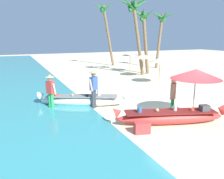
{
  "coord_description": "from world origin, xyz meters",
  "views": [
    {
      "loc": [
        -6.7,
        -7.46,
        3.36
      ],
      "look_at": [
        -2.37,
        2.38,
        0.9
      ],
      "focal_mm": 37.25,
      "sensor_mm": 36.0,
      "label": 1
    }
  ],
  "objects_px": {
    "palm_tree_mid_cluster": "(162,22)",
    "palm_tree_tall_inland": "(134,12)",
    "patio_umbrella_large": "(196,74)",
    "cooler_box": "(142,128)",
    "person_vendor_assistant": "(50,90)",
    "palm_tree_far_behind": "(105,16)",
    "person_tourist_customer": "(173,95)",
    "boat_red_foreground": "(170,117)",
    "palm_tree_leaning_seaward": "(144,22)",
    "person_vendor_hatted": "(94,86)",
    "boat_white_midground": "(82,100)"
  },
  "relations": [
    {
      "from": "patio_umbrella_large",
      "to": "cooler_box",
      "type": "bearing_deg",
      "value": -169.47
    },
    {
      "from": "boat_red_foreground",
      "to": "palm_tree_leaning_seaward",
      "type": "bearing_deg",
      "value": 64.09
    },
    {
      "from": "palm_tree_tall_inland",
      "to": "person_tourist_customer",
      "type": "bearing_deg",
      "value": -109.86
    },
    {
      "from": "patio_umbrella_large",
      "to": "cooler_box",
      "type": "height_order",
      "value": "patio_umbrella_large"
    },
    {
      "from": "boat_white_midground",
      "to": "person_vendor_hatted",
      "type": "xyz_separation_m",
      "value": [
        0.42,
        -0.58,
        0.79
      ]
    },
    {
      "from": "palm_tree_mid_cluster",
      "to": "palm_tree_tall_inland",
      "type": "bearing_deg",
      "value": -147.5
    },
    {
      "from": "person_vendor_hatted",
      "to": "palm_tree_mid_cluster",
      "type": "distance_m",
      "value": 16.32
    },
    {
      "from": "boat_red_foreground",
      "to": "person_tourist_customer",
      "type": "xyz_separation_m",
      "value": [
        0.65,
        0.74,
        0.65
      ]
    },
    {
      "from": "person_tourist_customer",
      "to": "person_vendor_assistant",
      "type": "height_order",
      "value": "person_vendor_assistant"
    },
    {
      "from": "patio_umbrella_large",
      "to": "palm_tree_tall_inland",
      "type": "bearing_deg",
      "value": 74.23
    },
    {
      "from": "boat_white_midground",
      "to": "palm_tree_leaning_seaward",
      "type": "xyz_separation_m",
      "value": [
        7.92,
        7.46,
        4.33
      ]
    },
    {
      "from": "palm_tree_leaning_seaward",
      "to": "palm_tree_mid_cluster",
      "type": "xyz_separation_m",
      "value": [
        3.98,
        2.94,
        0.21
      ]
    },
    {
      "from": "palm_tree_leaning_seaward",
      "to": "cooler_box",
      "type": "xyz_separation_m",
      "value": [
        -6.93,
        -11.52,
        -4.42
      ]
    },
    {
      "from": "person_vendor_assistant",
      "to": "palm_tree_far_behind",
      "type": "distance_m",
      "value": 17.44
    },
    {
      "from": "person_vendor_assistant",
      "to": "palm_tree_leaning_seaward",
      "type": "relative_size",
      "value": 0.29
    },
    {
      "from": "person_vendor_hatted",
      "to": "palm_tree_mid_cluster",
      "type": "xyz_separation_m",
      "value": [
        11.48,
        10.98,
        3.76
      ]
    },
    {
      "from": "boat_white_midground",
      "to": "palm_tree_mid_cluster",
      "type": "distance_m",
      "value": 16.44
    },
    {
      "from": "palm_tree_leaning_seaward",
      "to": "boat_white_midground",
      "type": "bearing_deg",
      "value": -136.71
    },
    {
      "from": "person_vendor_assistant",
      "to": "patio_umbrella_large",
      "type": "height_order",
      "value": "patio_umbrella_large"
    },
    {
      "from": "boat_red_foreground",
      "to": "boat_white_midground",
      "type": "bearing_deg",
      "value": 123.7
    },
    {
      "from": "boat_red_foreground",
      "to": "palm_tree_tall_inland",
      "type": "distance_m",
      "value": 12.74
    },
    {
      "from": "person_tourist_customer",
      "to": "cooler_box",
      "type": "distance_m",
      "value": 2.52
    },
    {
      "from": "person_tourist_customer",
      "to": "palm_tree_mid_cluster",
      "type": "bearing_deg",
      "value": 56.8
    },
    {
      "from": "boat_red_foreground",
      "to": "boat_white_midground",
      "type": "height_order",
      "value": "boat_red_foreground"
    },
    {
      "from": "person_vendor_hatted",
      "to": "person_tourist_customer",
      "type": "height_order",
      "value": "person_vendor_hatted"
    },
    {
      "from": "person_tourist_customer",
      "to": "palm_tree_far_behind",
      "type": "bearing_deg",
      "value": 77.17
    },
    {
      "from": "person_vendor_assistant",
      "to": "palm_tree_far_behind",
      "type": "relative_size",
      "value": 0.24
    },
    {
      "from": "person_tourist_customer",
      "to": "palm_tree_mid_cluster",
      "type": "height_order",
      "value": "palm_tree_mid_cluster"
    },
    {
      "from": "person_vendor_assistant",
      "to": "boat_white_midground",
      "type": "bearing_deg",
      "value": -0.84
    },
    {
      "from": "palm_tree_tall_inland",
      "to": "patio_umbrella_large",
      "type": "bearing_deg",
      "value": -105.77
    },
    {
      "from": "person_vendor_hatted",
      "to": "palm_tree_far_behind",
      "type": "bearing_deg",
      "value": 66.02
    },
    {
      "from": "cooler_box",
      "to": "palm_tree_far_behind",
      "type": "bearing_deg",
      "value": 84.77
    },
    {
      "from": "person_vendor_hatted",
      "to": "boat_white_midground",
      "type": "bearing_deg",
      "value": 125.97
    },
    {
      "from": "person_vendor_hatted",
      "to": "cooler_box",
      "type": "height_order",
      "value": "person_vendor_hatted"
    },
    {
      "from": "boat_white_midground",
      "to": "person_vendor_assistant",
      "type": "xyz_separation_m",
      "value": [
        -1.49,
        0.02,
        0.68
      ]
    },
    {
      "from": "patio_umbrella_large",
      "to": "boat_white_midground",
      "type": "bearing_deg",
      "value": 136.79
    },
    {
      "from": "palm_tree_far_behind",
      "to": "cooler_box",
      "type": "height_order",
      "value": "palm_tree_far_behind"
    },
    {
      "from": "boat_red_foreground",
      "to": "palm_tree_mid_cluster",
      "type": "height_order",
      "value": "palm_tree_mid_cluster"
    },
    {
      "from": "boat_white_midground",
      "to": "palm_tree_tall_inland",
      "type": "distance_m",
      "value": 11.08
    },
    {
      "from": "palm_tree_far_behind",
      "to": "boat_white_midground",
      "type": "bearing_deg",
      "value": -116.16
    },
    {
      "from": "person_vendor_hatted",
      "to": "cooler_box",
      "type": "relative_size",
      "value": 3.37
    },
    {
      "from": "person_vendor_hatted",
      "to": "palm_tree_far_behind",
      "type": "xyz_separation_m",
      "value": [
        6.7,
        15.06,
        4.48
      ]
    },
    {
      "from": "palm_tree_leaning_seaward",
      "to": "cooler_box",
      "type": "relative_size",
      "value": 10.55
    },
    {
      "from": "cooler_box",
      "to": "boat_red_foreground",
      "type": "bearing_deg",
      "value": 25.96
    },
    {
      "from": "person_tourist_customer",
      "to": "patio_umbrella_large",
      "type": "bearing_deg",
      "value": -41.41
    },
    {
      "from": "person_vendor_hatted",
      "to": "cooler_box",
      "type": "bearing_deg",
      "value": -80.75
    },
    {
      "from": "cooler_box",
      "to": "palm_tree_mid_cluster",
      "type": "bearing_deg",
      "value": 66.03
    },
    {
      "from": "boat_red_foreground",
      "to": "boat_white_midground",
      "type": "distance_m",
      "value": 4.48
    },
    {
      "from": "person_vendor_assistant",
      "to": "boat_red_foreground",
      "type": "bearing_deg",
      "value": -43.32
    },
    {
      "from": "person_vendor_assistant",
      "to": "palm_tree_far_behind",
      "type": "xyz_separation_m",
      "value": [
        8.6,
        14.46,
        4.59
      ]
    }
  ]
}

